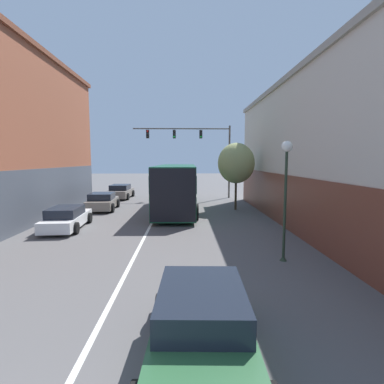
# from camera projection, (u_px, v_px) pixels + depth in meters

# --- Properties ---
(lane_center_line) EXTENTS (0.14, 43.49, 0.01)m
(lane_center_line) POSITION_uv_depth(u_px,v_px,m) (152.00, 223.00, 17.65)
(lane_center_line) COLOR silver
(lane_center_line) RESTS_ON ground_plane
(building_right_storefront) EXTENTS (7.23, 26.15, 8.27)m
(building_right_storefront) POSITION_uv_depth(u_px,v_px,m) (364.00, 149.00, 14.95)
(building_right_storefront) COLOR beige
(building_right_storefront) RESTS_ON ground_plane
(bus) EXTENTS (3.06, 10.45, 3.32)m
(bus) POSITION_uv_depth(u_px,v_px,m) (177.00, 186.00, 21.50)
(bus) COLOR #145133
(bus) RESTS_ON ground_plane
(hatchback_foreground) EXTENTS (2.16, 4.49, 1.32)m
(hatchback_foreground) POSITION_uv_depth(u_px,v_px,m) (202.00, 328.00, 5.51)
(hatchback_foreground) COLOR #285633
(hatchback_foreground) RESTS_ON ground_plane
(parked_car_left_near) EXTENTS (2.23, 3.93, 1.28)m
(parked_car_left_near) POSITION_uv_depth(u_px,v_px,m) (102.00, 202.00, 22.20)
(parked_car_left_near) COLOR slate
(parked_car_left_near) RESTS_ON ground_plane
(parked_car_left_mid) EXTENTS (2.10, 4.45, 1.20)m
(parked_car_left_mid) POSITION_uv_depth(u_px,v_px,m) (67.00, 218.00, 16.16)
(parked_car_left_mid) COLOR silver
(parked_car_left_mid) RESTS_ON ground_plane
(parked_car_left_far) EXTENTS (2.12, 4.28, 1.34)m
(parked_car_left_far) POSITION_uv_depth(u_px,v_px,m) (121.00, 192.00, 28.95)
(parked_car_left_far) COLOR slate
(parked_car_left_far) RESTS_ON ground_plane
(traffic_signal_gantry) EXTENTS (9.36, 0.36, 6.98)m
(traffic_signal_gantry) POSITION_uv_depth(u_px,v_px,m) (198.00, 144.00, 28.83)
(traffic_signal_gantry) COLOR #514C47
(traffic_signal_gantry) RESTS_ON ground_plane
(street_lamp) EXTENTS (0.39, 0.39, 4.39)m
(street_lamp) POSITION_uv_depth(u_px,v_px,m) (286.00, 181.00, 10.75)
(street_lamp) COLOR #233323
(street_lamp) RESTS_ON ground_plane
(street_tree_near) EXTENTS (2.69, 2.43, 4.95)m
(street_tree_near) POSITION_uv_depth(u_px,v_px,m) (236.00, 163.00, 21.96)
(street_tree_near) COLOR #3D2D1E
(street_tree_near) RESTS_ON ground_plane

